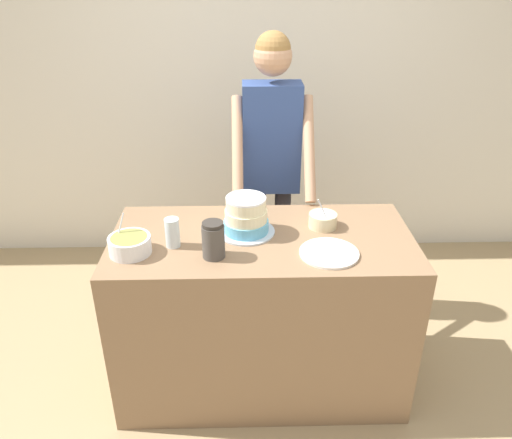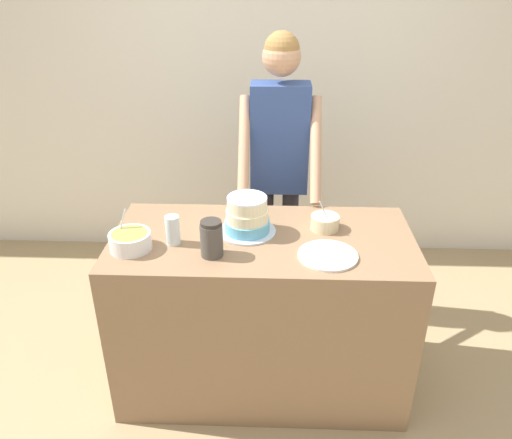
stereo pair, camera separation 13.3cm
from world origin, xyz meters
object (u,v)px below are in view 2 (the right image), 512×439
Objects in this scene: frosting_bowl_olive at (130,240)px; frosting_bowl_white at (325,222)px; cake at (247,217)px; stoneware_jar at (212,239)px; person_baker at (279,149)px; drinking_glass at (173,230)px; ceramic_plate at (328,255)px.

frosting_bowl_olive is 0.95m from frosting_bowl_white.
cake is 1.61× the size of frosting_bowl_white.
frosting_bowl_white is 0.60m from stoneware_jar.
person_baker reaches higher than cake.
frosting_bowl_olive is 1.11× the size of stoneware_jar.
cake is 2.00× the size of drinking_glass.
frosting_bowl_olive is 1.37× the size of drinking_glass.
frosting_bowl_olive is at bearing -162.55° from drinking_glass.
ceramic_plate is at bearing -29.93° from cake.
stoneware_jar is at bearing -109.30° from person_baker.
drinking_glass is at bearing -166.70° from frosting_bowl_white.
person_baker is at bearing 70.70° from stoneware_jar.
stoneware_jar reaches higher than drinking_glass.
person_baker is at bearing 76.38° from cake.
frosting_bowl_olive is at bearing -129.67° from person_baker.
frosting_bowl_white is (0.39, 0.05, -0.05)m from cake.
person_baker reaches higher than stoneware_jar.
frosting_bowl_white is at bearing -69.23° from person_baker.
ceramic_plate is at bearing -75.76° from person_baker.
frosting_bowl_white is (0.23, -0.60, -0.17)m from person_baker.
person_baker reaches higher than drinking_glass.
cake is at bearing 18.89° from frosting_bowl_olive.
frosting_bowl_olive is (-0.53, -0.18, -0.04)m from cake.
ceramic_plate is (0.22, -0.87, -0.20)m from person_baker.
cake reaches higher than frosting_bowl_white.
person_baker is at bearing 57.03° from drinking_glass.
frosting_bowl_white is 0.27m from ceramic_plate.
frosting_bowl_white is (0.92, 0.23, -0.01)m from frosting_bowl_olive.
person_baker is at bearing 110.77° from frosting_bowl_white.
frosting_bowl_white reaches higher than ceramic_plate.
frosting_bowl_olive is at bearing 177.78° from ceramic_plate.
person_baker reaches higher than frosting_bowl_white.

